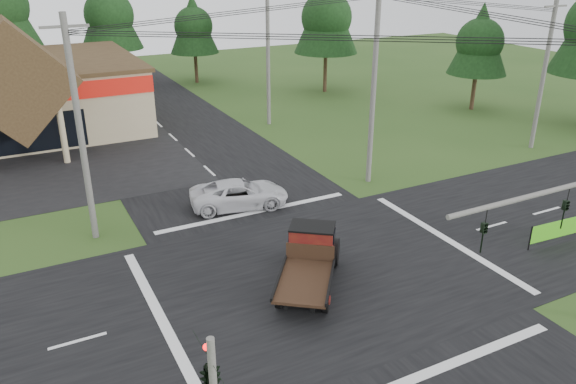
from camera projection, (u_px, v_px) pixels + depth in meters
ground at (321, 274)px, 24.13m from camera, size 120.00×120.00×0.00m
road_ns at (321, 274)px, 24.13m from camera, size 12.00×120.00×0.02m
road_ew at (321, 274)px, 24.13m from camera, size 120.00×12.00×0.02m
traffic_signal_corner at (210, 364)px, 13.60m from camera, size 0.53×2.48×4.40m
utility_pole_nw at (80, 130)px, 25.21m from camera, size 2.00×0.30×10.50m
utility_pole_ne at (374, 84)px, 31.75m from camera, size 2.00×0.30×11.50m
utility_pole_far at (544, 74)px, 37.91m from camera, size 2.00×0.30×10.20m
utility_pole_n at (268, 52)px, 43.27m from camera, size 2.00×0.30×11.20m
tree_row_d at (109, 12)px, 55.63m from camera, size 6.16×6.16×11.11m
tree_row_e at (193, 24)px, 57.89m from camera, size 5.04×5.04×9.09m
tree_side_ne at (327, 15)px, 53.39m from camera, size 6.16×6.16×11.11m
tree_side_e_near at (480, 40)px, 47.47m from camera, size 5.04×5.04×9.09m
antique_flatbed_truck at (308, 262)px, 22.78m from camera, size 4.99×5.68×2.31m
roadside_banner at (558, 231)px, 26.48m from camera, size 3.63×0.32×1.24m
white_pickup at (239, 194)px, 30.34m from camera, size 5.69×3.50×1.47m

